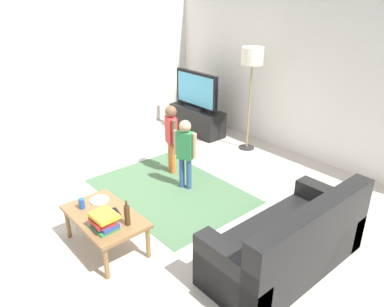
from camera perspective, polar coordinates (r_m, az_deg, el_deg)
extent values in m
plane|color=beige|center=(4.98, -5.31, -8.70)|extent=(7.80, 7.80, 0.00)
cube|color=silver|center=(6.52, 16.55, 11.33)|extent=(6.00, 0.12, 2.70)
cube|color=silver|center=(7.00, -20.57, 11.64)|extent=(0.12, 6.00, 2.70)
cube|color=#4C724C|center=(5.41, -3.28, -5.67)|extent=(2.20, 1.60, 0.01)
cube|color=black|center=(7.46, 0.77, 5.08)|extent=(1.20, 0.44, 0.50)
cube|color=black|center=(7.48, 0.47, 3.91)|extent=(1.10, 0.32, 0.03)
cube|color=black|center=(7.36, 0.66, 7.00)|extent=(0.44, 0.28, 0.03)
cube|color=black|center=(7.26, 0.68, 9.67)|extent=(1.10, 0.07, 0.68)
cube|color=#59B2D8|center=(7.24, 0.45, 9.62)|extent=(1.00, 0.01, 0.58)
cube|color=black|center=(4.12, 13.75, -13.81)|extent=(0.80, 1.80, 0.42)
cube|color=black|center=(3.86, 17.72, -13.10)|extent=(0.20, 1.80, 0.86)
cube|color=black|center=(3.57, 5.80, -18.21)|extent=(0.80, 0.20, 0.60)
cube|color=black|center=(4.64, 19.82, -8.50)|extent=(0.80, 0.20, 0.60)
cube|color=#B22823|center=(4.26, 20.30, -7.59)|extent=(0.10, 0.32, 0.32)
cylinder|color=#262626|center=(6.86, 8.28, 0.92)|extent=(0.28, 0.28, 0.02)
cylinder|color=#99844C|center=(6.61, 8.67, 6.91)|extent=(0.03, 0.03, 1.50)
cylinder|color=silver|center=(6.40, 9.17, 14.44)|extent=(0.36, 0.36, 0.28)
cylinder|color=orange|center=(5.90, -3.26, -0.38)|extent=(0.08, 0.08, 0.49)
cylinder|color=orange|center=(5.80, -2.90, -0.83)|extent=(0.08, 0.08, 0.49)
cube|color=red|center=(5.67, -3.18, 3.55)|extent=(0.26, 0.20, 0.42)
sphere|color=brown|center=(5.58, -3.25, 6.40)|extent=(0.17, 0.17, 0.17)
cylinder|color=brown|center=(5.80, -3.66, 4.23)|extent=(0.07, 0.07, 0.38)
cylinder|color=brown|center=(5.53, -2.70, 3.25)|extent=(0.07, 0.07, 0.38)
cylinder|color=#33598C|center=(5.41, -1.54, -2.88)|extent=(0.08, 0.08, 0.47)
cylinder|color=#33598C|center=(5.37, -0.48, -3.11)|extent=(0.08, 0.08, 0.47)
cube|color=#338C4C|center=(5.20, -1.05, 1.24)|extent=(0.25, 0.20, 0.40)
sphere|color=tan|center=(5.10, -1.07, 4.17)|extent=(0.17, 0.17, 0.17)
cylinder|color=tan|center=(5.25, -2.44, 1.70)|extent=(0.06, 0.06, 0.36)
cylinder|color=tan|center=(5.14, 0.38, 1.19)|extent=(0.06, 0.06, 0.36)
cube|color=olive|center=(4.25, -13.14, -9.28)|extent=(1.00, 0.60, 0.04)
cylinder|color=olive|center=(4.63, -18.34, -9.98)|extent=(0.05, 0.05, 0.38)
cylinder|color=olive|center=(3.95, -12.90, -15.90)|extent=(0.05, 0.05, 0.38)
cylinder|color=olive|center=(4.79, -12.86, -8.02)|extent=(0.05, 0.05, 0.38)
cylinder|color=olive|center=(4.14, -6.69, -13.25)|extent=(0.05, 0.05, 0.38)
cube|color=#388C4C|center=(4.01, -13.12, -10.91)|extent=(0.25, 0.22, 0.03)
cube|color=#334CA5|center=(4.00, -13.00, -10.42)|extent=(0.26, 0.21, 0.04)
cube|color=red|center=(3.98, -13.44, -9.90)|extent=(0.26, 0.22, 0.04)
cube|color=orange|center=(3.97, -13.21, -9.46)|extent=(0.27, 0.21, 0.02)
cube|color=yellow|center=(3.94, -13.21, -9.16)|extent=(0.28, 0.23, 0.04)
cylinder|color=#4C3319|center=(3.97, -9.81, -9.24)|extent=(0.06, 0.06, 0.22)
cylinder|color=#4C3319|center=(3.90, -9.96, -7.50)|extent=(0.02, 0.02, 0.06)
cube|color=black|center=(4.24, -11.42, -8.70)|extent=(0.18, 0.08, 0.02)
cylinder|color=#2659B2|center=(4.38, -16.39, -7.30)|extent=(0.07, 0.07, 0.12)
cylinder|color=white|center=(4.50, -13.89, -6.88)|extent=(0.22, 0.22, 0.02)
cube|color=silver|center=(4.48, -13.78, -6.86)|extent=(0.15, 0.05, 0.01)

